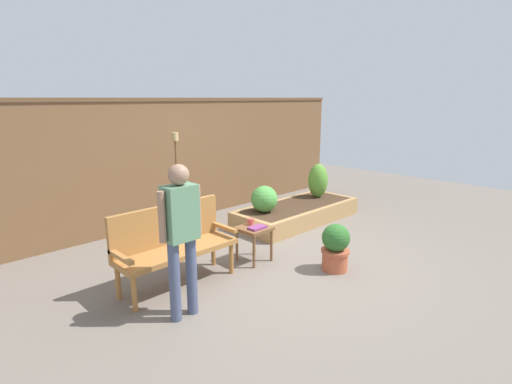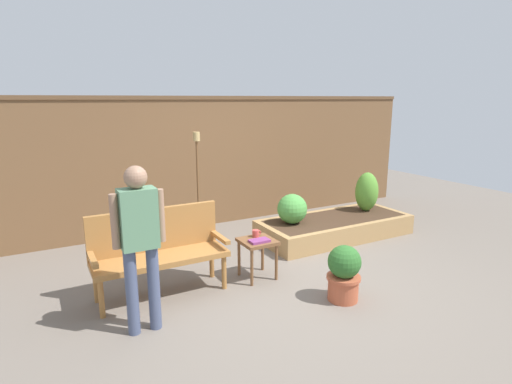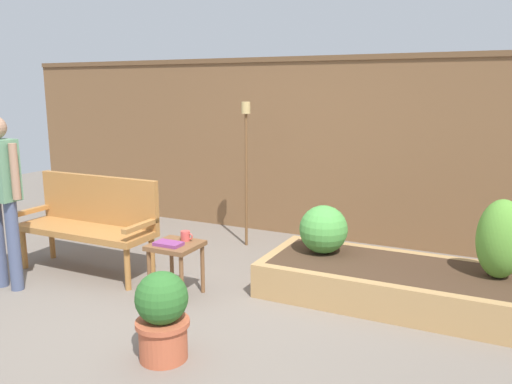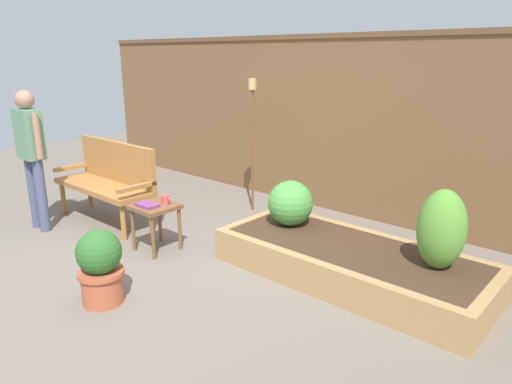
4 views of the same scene
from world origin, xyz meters
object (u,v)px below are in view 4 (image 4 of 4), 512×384
at_px(garden_bench, 110,176).
at_px(cup_on_table, 165,199).
at_px(shrub_near_bench, 290,203).
at_px(shrub_far_corner, 442,229).
at_px(book_on_table, 147,205).
at_px(side_table, 155,213).
at_px(potted_boxwood, 100,266).
at_px(tiki_torch, 253,122).
at_px(person_by_bench, 31,148).

distance_m(garden_bench, cup_on_table, 1.18).
relative_size(garden_bench, shrub_near_bench, 3.25).
bearing_deg(shrub_far_corner, book_on_table, -160.15).
bearing_deg(shrub_near_bench, side_table, -141.46).
bearing_deg(potted_boxwood, garden_bench, 145.80).
xyz_separation_m(garden_bench, cup_on_table, (1.17, -0.09, -0.02)).
height_order(garden_bench, tiki_torch, tiki_torch).
bearing_deg(side_table, person_by_bench, -160.93).
relative_size(garden_bench, person_by_bench, 0.92).
bearing_deg(shrub_near_bench, garden_bench, -163.70).
xyz_separation_m(book_on_table, potted_boxwood, (0.55, -0.86, -0.18)).
bearing_deg(garden_bench, tiki_torch, 54.22).
distance_m(cup_on_table, potted_boxwood, 1.17).
xyz_separation_m(side_table, tiki_torch, (-0.13, 1.60, 0.74)).
bearing_deg(book_on_table, person_by_bench, -163.44).
bearing_deg(garden_bench, side_table, -9.92).
bearing_deg(shrub_far_corner, person_by_bench, -161.35).
bearing_deg(book_on_table, garden_bench, 166.15).
xyz_separation_m(side_table, shrub_near_bench, (1.05, 0.84, 0.12)).
bearing_deg(shrub_far_corner, shrub_near_bench, 180.00).
relative_size(shrub_near_bench, tiki_torch, 0.27).
xyz_separation_m(cup_on_table, shrub_near_bench, (1.02, 0.73, -0.00)).
bearing_deg(shrub_near_bench, potted_boxwood, -106.36).
distance_m(potted_boxwood, tiki_torch, 2.74).
bearing_deg(side_table, shrub_near_bench, 38.54).
height_order(shrub_near_bench, person_by_bench, person_by_bench).
relative_size(garden_bench, book_on_table, 6.10).
relative_size(cup_on_table, tiki_torch, 0.07).
bearing_deg(potted_boxwood, shrub_far_corner, 41.75).
height_order(cup_on_table, person_by_bench, person_by_bench).
bearing_deg(shrub_near_bench, book_on_table, -139.46).
distance_m(shrub_near_bench, person_by_bench, 2.90).
height_order(shrub_far_corner, tiki_torch, tiki_torch).
distance_m(cup_on_table, shrub_near_bench, 1.25).
bearing_deg(cup_on_table, person_by_bench, -157.84).
xyz_separation_m(cup_on_table, book_on_table, (-0.05, -0.18, -0.03)).
bearing_deg(shrub_far_corner, side_table, -161.59).
height_order(cup_on_table, shrub_far_corner, shrub_far_corner).
bearing_deg(cup_on_table, tiki_torch, 96.23).
relative_size(cup_on_table, book_on_table, 0.50).
bearing_deg(side_table, garden_bench, 170.08).
distance_m(tiki_torch, person_by_bench, 2.52).
bearing_deg(garden_bench, potted_boxwood, -34.20).
bearing_deg(garden_bench, person_by_bench, -115.95).
bearing_deg(cup_on_table, shrub_near_bench, 35.77).
bearing_deg(potted_boxwood, shrub_near_bench, 73.64).
distance_m(cup_on_table, shrub_far_corner, 2.59).
relative_size(book_on_table, shrub_near_bench, 0.53).
relative_size(cup_on_table, shrub_far_corner, 0.18).
bearing_deg(side_table, tiki_torch, 94.56).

